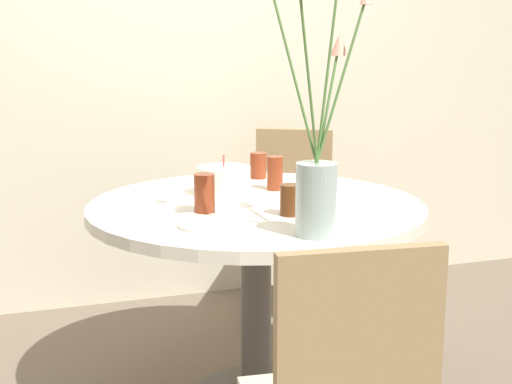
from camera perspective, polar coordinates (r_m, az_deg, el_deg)
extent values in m
cube|color=beige|center=(3.68, -6.17, 11.37)|extent=(8.00, 0.05, 2.60)
cylinder|color=silver|center=(2.55, 0.00, -1.32)|extent=(1.20, 1.20, 0.04)
cylinder|color=#4C4742|center=(2.66, 0.00, -9.11)|extent=(0.11, 0.11, 0.70)
cube|color=beige|center=(3.46, 2.60, -3.22)|extent=(0.54, 0.54, 0.04)
cube|color=#997A51|center=(3.58, 3.04, 1.39)|extent=(0.35, 0.21, 0.46)
cylinder|color=#997A51|center=(3.40, -0.70, -7.49)|extent=(0.03, 0.03, 0.41)
cylinder|color=#997A51|center=(3.35, 5.08, -7.81)|extent=(0.03, 0.03, 0.41)
cylinder|color=#997A51|center=(3.71, 0.32, -5.76)|extent=(0.03, 0.03, 0.41)
cylinder|color=#997A51|center=(3.67, 5.58, -6.03)|extent=(0.03, 0.03, 0.41)
cube|color=#997A51|center=(1.61, 8.28, -12.37)|extent=(0.38, 0.07, 0.46)
cylinder|color=white|center=(2.68, -2.59, 0.93)|extent=(0.20, 0.20, 0.10)
cylinder|color=#E54C4C|center=(2.67, -2.60, 2.51)|extent=(0.01, 0.01, 0.04)
cylinder|color=#9EB2AD|center=(2.10, 4.83, -0.61)|extent=(0.12, 0.12, 0.22)
cylinder|color=#4C7538|center=(2.12, 5.79, 7.06)|extent=(0.11, 0.09, 0.34)
cone|color=#E0997F|center=(2.17, 6.68, 11.61)|extent=(0.06, 0.06, 0.06)
cylinder|color=#4C7538|center=(2.10, 3.01, 9.43)|extent=(0.11, 0.14, 0.51)
cylinder|color=#4C7538|center=(2.03, 4.19, 9.12)|extent=(0.08, 0.03, 0.50)
cylinder|color=#4C7538|center=(2.08, 5.77, 9.68)|extent=(0.08, 0.04, 0.53)
cylinder|color=#4C7538|center=(2.11, 6.86, 8.88)|extent=(0.17, 0.05, 0.48)
cylinder|color=silver|center=(2.23, -4.03, -2.64)|extent=(0.17, 0.17, 0.01)
cylinder|color=#51280F|center=(2.36, 2.77, -0.64)|extent=(0.07, 0.07, 0.10)
cylinder|color=maroon|center=(2.40, -4.14, -0.08)|extent=(0.07, 0.07, 0.13)
cylinder|color=maroon|center=(2.99, 0.18, 2.14)|extent=(0.07, 0.07, 0.11)
cylinder|color=maroon|center=(2.75, 1.53, 1.52)|extent=(0.06, 0.06, 0.13)
cylinder|color=maroon|center=(2.62, 5.25, 0.61)|extent=(0.07, 0.07, 0.10)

